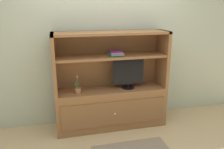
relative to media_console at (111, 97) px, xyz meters
The scene contains 6 objects.
ground_plane 0.64m from the media_console, 90.00° to the right, with size 8.00×8.00×0.00m, color tan.
painted_rear_wall 0.97m from the media_console, 90.00° to the left, with size 6.00×0.10×2.80m, color #ADB29E.
media_console is the anchor object (origin of this frame).
tv_monitor 0.50m from the media_console, ahead, with size 0.50×0.20×0.49m.
potted_plant 0.58m from the media_console, behind, with size 0.10×0.14×0.28m.
magazine_stack 0.73m from the media_console, ahead, with size 0.24×0.32×0.06m.
Camera 1 is at (-0.78, -2.90, 1.90)m, focal length 36.10 mm.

